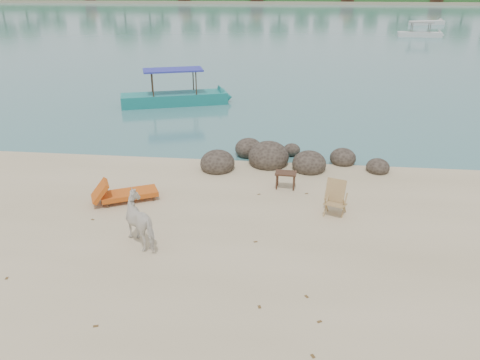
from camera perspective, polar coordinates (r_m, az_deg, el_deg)
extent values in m
plane|color=#387071|center=(99.71, 5.60, 19.64)|extent=(400.00, 400.00, 0.00)
ellipsoid|color=black|center=(15.93, -2.76, 1.97)|extent=(1.17, 1.29, 0.88)
ellipsoid|color=black|center=(16.40, 3.50, 2.75)|extent=(1.42, 1.56, 1.07)
ellipsoid|color=black|center=(16.04, 8.42, 1.87)|extent=(1.15, 1.27, 0.86)
ellipsoid|color=black|center=(16.89, 12.42, 2.53)|extent=(0.92, 1.01, 0.69)
ellipsoid|color=black|center=(16.42, 16.44, 1.40)|extent=(0.78, 0.85, 0.58)
ellipsoid|color=black|center=(17.42, 1.05, 3.77)|extent=(1.01, 1.11, 0.76)
ellipsoid|color=black|center=(17.56, 6.32, 3.57)|extent=(0.63, 0.69, 0.47)
imported|color=white|center=(11.57, -11.73, -4.94)|extent=(1.49, 1.45, 1.21)
plane|color=brown|center=(11.50, -26.52, -10.79)|extent=(0.12, 0.12, 0.00)
plane|color=brown|center=(14.09, 2.32, -1.85)|extent=(0.13, 0.13, 0.00)
plane|color=brown|center=(9.52, -17.16, -16.78)|extent=(0.13, 0.13, 0.00)
plane|color=brown|center=(9.57, 2.38, -15.33)|extent=(0.12, 0.12, 0.00)
plane|color=brown|center=(14.27, 8.11, -1.75)|extent=(0.13, 0.13, 0.00)
plane|color=brown|center=(13.24, -17.51, -4.73)|extent=(0.13, 0.13, 0.00)
plane|color=brown|center=(9.92, 8.11, -14.01)|extent=(0.14, 0.14, 0.00)
plane|color=brown|center=(8.66, 8.85, -20.59)|extent=(0.14, 0.14, 0.00)
plane|color=brown|center=(9.35, 9.65, -16.79)|extent=(0.14, 0.14, 0.00)
plane|color=brown|center=(14.52, -11.57, -1.55)|extent=(0.12, 0.12, 0.00)
plane|color=brown|center=(11.63, 1.91, -7.65)|extent=(0.13, 0.13, 0.00)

